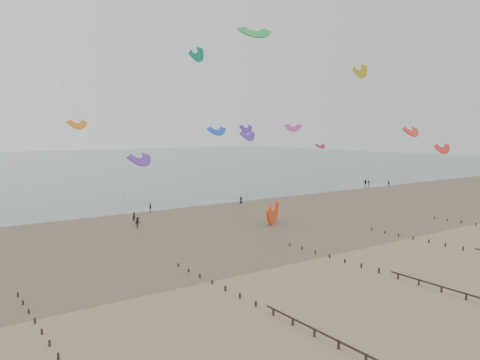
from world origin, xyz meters
The scene contains 5 objects.
ground centered at (0.00, 0.00, 0.00)m, with size 500.00×500.00×0.00m, color brown.
sea_and_shore centered at (-4.08, 34.40, 0.01)m, with size 500.00×665.00×0.03m.
kitesurfers centered at (26.73, 47.65, 0.86)m, with size 132.03×19.01×1.86m.
grounded_kite centered at (12.48, 26.08, 0.00)m, with size 7.48×3.92×5.70m, color red, non-canonical shape.
kites_airborne centered at (-4.38, 87.77, 21.29)m, with size 236.71×120.39×43.70m.
Camera 1 is at (-39.76, -37.94, 16.71)m, focal length 35.00 mm.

